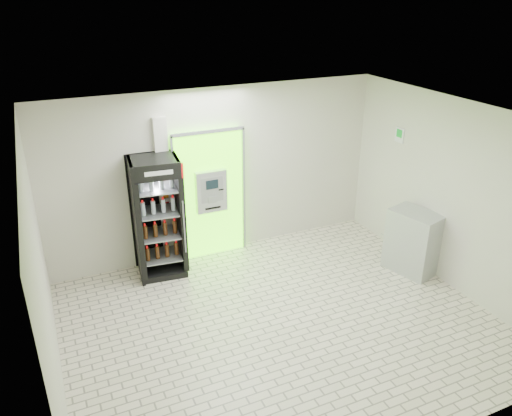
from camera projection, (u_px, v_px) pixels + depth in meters
ground at (281, 323)px, 7.28m from camera, size 6.00×6.00×0.00m
room_shell at (283, 208)px, 6.52m from camera, size 6.00×6.00×6.00m
atm_assembly at (210, 194)px, 8.73m from camera, size 1.30×0.24×2.33m
pillar at (165, 193)px, 8.42m from camera, size 0.22×0.11×2.60m
beverage_cooler at (158, 219)px, 8.22m from camera, size 0.84×0.78×2.05m
steel_cabinet at (413, 242)px, 8.43m from camera, size 0.76×0.93×1.09m
exit_sign at (400, 135)px, 8.69m from camera, size 0.02×0.22×0.26m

